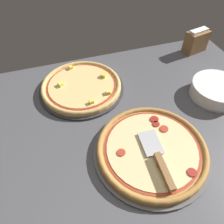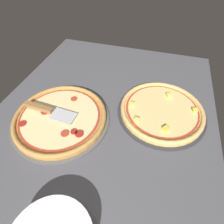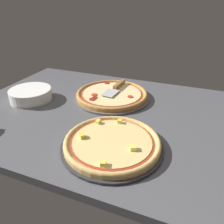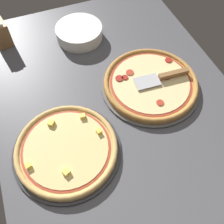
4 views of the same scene
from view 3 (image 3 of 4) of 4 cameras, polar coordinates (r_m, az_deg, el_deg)
The scene contains 7 objects.
ground_plane at distance 110.11cm, azimuth -2.24°, elevation -0.61°, with size 139.25×99.01×3.60cm, color #4C4C51.
pizza_pan_front at distance 123.24cm, azimuth -0.03°, elevation 3.97°, with size 42.20×42.20×1.00cm, color #565451.
pizza_front at distance 122.51cm, azimuth -0.04°, elevation 4.72°, with size 39.67×39.67×2.57cm.
pizza_pan_back at distance 84.75cm, azimuth 0.05°, elevation -8.76°, with size 39.27×39.27×1.00cm, color #2D2D30.
pizza_back at distance 83.70cm, azimuth 0.04°, elevation -7.81°, with size 36.91×36.91×3.40cm.
serving_spatula at distance 127.94cm, azimuth 1.39°, elevation 6.80°, with size 7.46×23.99×2.00cm.
plate_stack at distance 127.69cm, azimuth -20.45°, elevation 4.29°, with size 22.38×22.38×6.30cm.
Camera 3 is at (-39.21, 87.69, 52.03)cm, focal length 35.00 mm.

